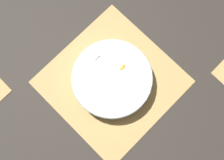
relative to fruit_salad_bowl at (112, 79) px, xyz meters
The scene contains 3 objects.
ground_plane 0.04m from the fruit_salad_bowl, 159.62° to the right, with size 6.00×6.00×0.00m, color #2D2823.
bamboo_mat_center 0.04m from the fruit_salad_bowl, 159.62° to the right, with size 0.43×0.42×0.01m.
fruit_salad_bowl is the anchor object (origin of this frame).
Camera 1 is at (0.17, 0.17, 1.09)m, focal length 50.00 mm.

